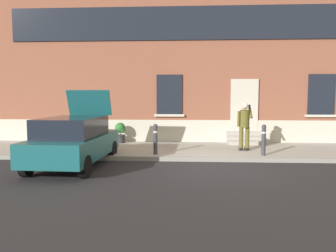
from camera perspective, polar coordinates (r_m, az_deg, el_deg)
ground_plane at (r=10.16m, az=7.80°, el=-7.03°), size 80.00×80.00×0.00m
sidewalk at (r=12.90m, az=6.83°, el=-4.10°), size 24.00×3.60×0.15m
curb_edge at (r=11.07m, az=7.42°, el=-5.64°), size 24.00×0.12×0.15m
building_facade at (r=15.30m, az=6.40°, el=11.06°), size 24.00×1.52×7.50m
entrance_stoop at (r=14.45m, az=12.94°, el=-2.15°), size 1.49×0.96×0.48m
hatchback_car_teal at (r=10.51m, az=-15.65°, el=-2.36°), size 1.90×4.12×2.34m
bollard_near_person at (r=11.63m, az=15.95°, el=-2.09°), size 0.15×0.15×1.04m
bollard_far_left at (r=11.39m, az=-2.14°, el=-2.04°), size 0.15×0.15×1.04m
person_on_phone at (r=12.45m, az=12.89°, el=0.47°), size 0.51×0.47×1.75m
planter_olive at (r=14.60m, az=-15.57°, el=-1.08°), size 0.44×0.44×0.86m
planter_charcoal at (r=14.38m, az=-8.09°, el=-1.04°), size 0.44×0.44×0.86m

